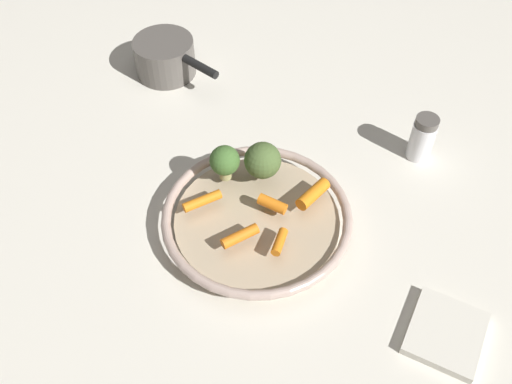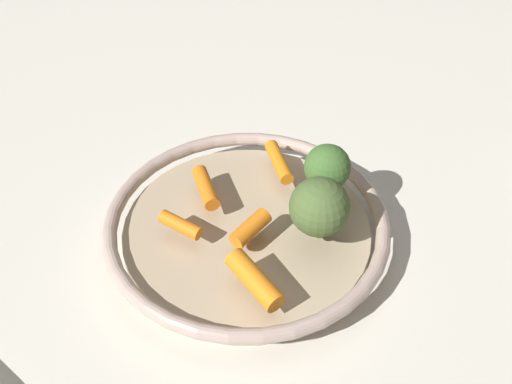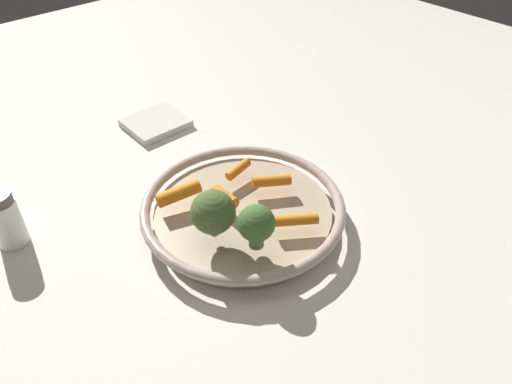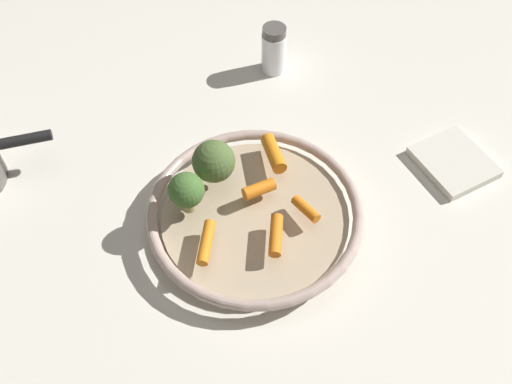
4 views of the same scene
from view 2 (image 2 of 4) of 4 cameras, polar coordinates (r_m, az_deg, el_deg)
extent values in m
plane|color=silver|center=(0.66, -0.85, -4.73)|extent=(2.11, 2.11, 0.00)
cylinder|color=tan|center=(0.65, -0.86, -4.01)|extent=(0.26, 0.26, 0.02)
torus|color=#B89E91|center=(0.63, -0.88, -2.79)|extent=(0.30, 0.30, 0.02)
cylinder|color=orange|center=(0.61, -7.06, -3.07)|extent=(0.05, 0.02, 0.02)
cylinder|color=orange|center=(0.65, -4.50, 0.58)|extent=(0.06, 0.05, 0.02)
cylinder|color=orange|center=(0.60, -0.52, -3.40)|extent=(0.02, 0.05, 0.02)
cylinder|color=orange|center=(0.68, 2.15, 2.83)|extent=(0.06, 0.05, 0.02)
cylinder|color=orange|center=(0.56, -0.13, -8.19)|extent=(0.07, 0.04, 0.03)
cylinder|color=tan|center=(0.65, 6.47, 0.33)|extent=(0.02, 0.02, 0.02)
sphere|color=#41692E|center=(0.63, 6.68, 2.33)|extent=(0.05, 0.05, 0.05)
cylinder|color=tan|center=(0.61, 5.73, -3.54)|extent=(0.01, 0.01, 0.01)
sphere|color=#4A6230|center=(0.59, 5.94, -1.39)|extent=(0.06, 0.06, 0.06)
camera|label=1|loc=(0.82, -64.96, 43.71)|focal=39.94mm
camera|label=3|loc=(0.75, 52.30, 30.25)|focal=34.23mm
camera|label=4|loc=(0.90, -19.55, 53.39)|focal=40.26mm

